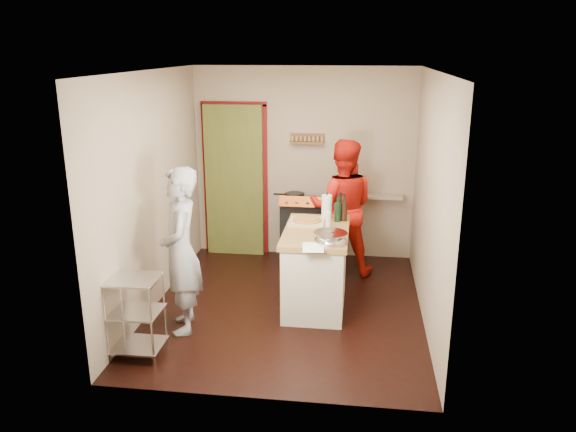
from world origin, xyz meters
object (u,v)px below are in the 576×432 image
object	(u,v)px
wire_shelving	(136,313)
island	(316,266)
stove	(304,230)
person_stripe	(181,251)
person_red	(342,208)

from	to	relation	value
wire_shelving	island	world-z (taller)	island
stove	wire_shelving	world-z (taller)	stove
person_stripe	person_red	distance (m)	2.35
island	person_red	xyz separation A→B (m)	(0.24, 1.03, 0.40)
stove	island	distance (m)	1.35
stove	person_stripe	xyz separation A→B (m)	(-1.05, -2.05, 0.41)
wire_shelving	island	size ratio (longest dim) A/B	0.60
island	person_red	bearing A→B (deg)	76.84
island	person_red	world-z (taller)	person_red
stove	person_red	world-z (taller)	person_red
stove	wire_shelving	size ratio (longest dim) A/B	1.26
wire_shelving	person_stripe	bearing A→B (deg)	63.89
stove	island	size ratio (longest dim) A/B	0.75
island	person_stripe	distance (m)	1.55
stove	person_red	bearing A→B (deg)	-29.91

